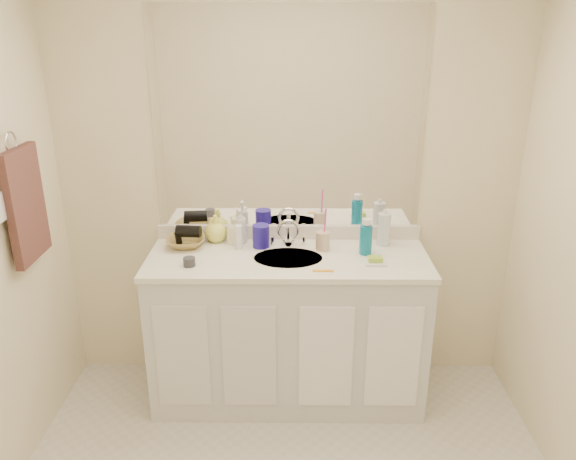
{
  "coord_description": "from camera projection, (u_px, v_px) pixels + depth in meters",
  "views": [
    {
      "loc": [
        0.02,
        -1.76,
        2.09
      ],
      "look_at": [
        0.0,
        0.97,
        1.05
      ],
      "focal_mm": 35.0,
      "sensor_mm": 36.0,
      "label": 1
    }
  ],
  "objects": [
    {
      "name": "hair_dryer",
      "position": [
        189.0,
        231.0,
        3.13
      ],
      "size": [
        0.14,
        0.08,
        0.07
      ],
      "primitive_type": "cylinder",
      "rotation": [
        0.0,
        1.57,
        -0.09
      ],
      "color": "black",
      "rests_on": "wicker_basket"
    },
    {
      "name": "faucet",
      "position": [
        288.0,
        236.0,
        3.16
      ],
      "size": [
        0.02,
        0.02,
        0.11
      ],
      "primitive_type": "cylinder",
      "color": "silver",
      "rests_on": "countertop"
    },
    {
      "name": "tan_cup",
      "position": [
        323.0,
        241.0,
        3.1
      ],
      "size": [
        0.08,
        0.08,
        0.1
      ],
      "primitive_type": "cylinder",
      "rotation": [
        0.0,
        0.0,
        0.06
      ],
      "color": "beige",
      "rests_on": "countertop"
    },
    {
      "name": "towel_ring",
      "position": [
        11.0,
        143.0,
        2.57
      ],
      "size": [
        0.01,
        0.11,
        0.11
      ],
      "primitive_type": "torus",
      "rotation": [
        0.0,
        1.57,
        0.0
      ],
      "color": "silver",
      "rests_on": "wall_left"
    },
    {
      "name": "vanity_cabinet",
      "position": [
        288.0,
        329.0,
        3.19
      ],
      "size": [
        1.5,
        0.55,
        0.85
      ],
      "primitive_type": "cube",
      "color": "silver",
      "rests_on": "floor"
    },
    {
      "name": "wall_back",
      "position": [
        288.0,
        185.0,
        3.17
      ],
      "size": [
        2.6,
        0.02,
        2.4
      ],
      "primitive_type": "cube",
      "color": "#F6E9C1",
      "rests_on": "floor"
    },
    {
      "name": "soap_bottle_yellow",
      "position": [
        216.0,
        228.0,
        3.2
      ],
      "size": [
        0.15,
        0.15,
        0.16
      ],
      "primitive_type": "imported",
      "rotation": [
        0.0,
        0.0,
        0.23
      ],
      "color": "#F7F960",
      "rests_on": "countertop"
    },
    {
      "name": "extra_white_bottle",
      "position": [
        239.0,
        237.0,
        3.1
      ],
      "size": [
        0.06,
        0.06,
        0.14
      ],
      "primitive_type": "cylinder",
      "rotation": [
        0.0,
        0.0,
        -0.41
      ],
      "color": "white",
      "rests_on": "countertop"
    },
    {
      "name": "green_soap",
      "position": [
        375.0,
        259.0,
        2.93
      ],
      "size": [
        0.08,
        0.06,
        0.03
      ],
      "primitive_type": "cube",
      "rotation": [
        0.0,
        0.0,
        0.05
      ],
      "color": "#92BF2E",
      "rests_on": "soap_dish"
    },
    {
      "name": "backsplash",
      "position": [
        288.0,
        232.0,
        3.26
      ],
      "size": [
        1.52,
        0.03,
        0.08
      ],
      "primitive_type": "cube",
      "color": "silver",
      "rests_on": "countertop"
    },
    {
      "name": "orange_comb",
      "position": [
        323.0,
        271.0,
        2.85
      ],
      "size": [
        0.11,
        0.03,
        0.0
      ],
      "primitive_type": "cube",
      "rotation": [
        0.0,
        0.0,
        -0.03
      ],
      "color": "#FAA41A",
      "rests_on": "countertop"
    },
    {
      "name": "blue_mug",
      "position": [
        261.0,
        236.0,
        3.13
      ],
      "size": [
        0.12,
        0.12,
        0.13
      ],
      "primitive_type": "cylinder",
      "rotation": [
        0.0,
        0.0,
        -0.35
      ],
      "color": "#1F1490",
      "rests_on": "countertop"
    },
    {
      "name": "sink_basin",
      "position": [
        288.0,
        260.0,
        3.01
      ],
      "size": [
        0.37,
        0.37,
        0.02
      ],
      "primitive_type": "cylinder",
      "color": "#B5AC9E",
      "rests_on": "countertop"
    },
    {
      "name": "countertop",
      "position": [
        288.0,
        259.0,
        3.03
      ],
      "size": [
        1.52,
        0.57,
        0.03
      ],
      "primitive_type": "cube",
      "color": "white",
      "rests_on": "vanity_cabinet"
    },
    {
      "name": "wicker_basket",
      "position": [
        186.0,
        242.0,
        3.15
      ],
      "size": [
        0.24,
        0.24,
        0.05
      ],
      "primitive_type": "imported",
      "rotation": [
        0.0,
        0.0,
        0.1
      ],
      "color": "olive",
      "rests_on": "countertop"
    },
    {
      "name": "mouthwash_bottle",
      "position": [
        366.0,
        240.0,
        3.03
      ],
      "size": [
        0.09,
        0.09,
        0.16
      ],
      "primitive_type": "cylinder",
      "rotation": [
        0.0,
        0.0,
        -0.39
      ],
      "color": "#0C6E92",
      "rests_on": "countertop"
    },
    {
      "name": "clear_pump_bottle",
      "position": [
        384.0,
        229.0,
        3.15
      ],
      "size": [
        0.08,
        0.08,
        0.19
      ],
      "primitive_type": "cylinder",
      "rotation": [
        0.0,
        0.0,
        0.19
      ],
      "color": "silver",
      "rests_on": "countertop"
    },
    {
      "name": "mirror",
      "position": [
        288.0,
        121.0,
        3.04
      ],
      "size": [
        1.48,
        0.01,
        1.2
      ],
      "primitive_type": "cube",
      "color": "white",
      "rests_on": "wall_back"
    },
    {
      "name": "soap_dish",
      "position": [
        375.0,
        262.0,
        2.94
      ],
      "size": [
        0.11,
        0.09,
        0.01
      ],
      "primitive_type": "cube",
      "rotation": [
        0.0,
        0.0,
        0.0
      ],
      "color": "white",
      "rests_on": "countertop"
    },
    {
      "name": "soap_bottle_white",
      "position": [
        240.0,
        226.0,
        3.18
      ],
      "size": [
        0.08,
        0.08,
        0.2
      ],
      "primitive_type": "imported",
      "rotation": [
        0.0,
        0.0,
        -0.03
      ],
      "color": "silver",
      "rests_on": "countertop"
    },
    {
      "name": "dark_jar",
      "position": [
        189.0,
        262.0,
        2.9
      ],
      "size": [
        0.08,
        0.08,
        0.04
      ],
      "primitive_type": "cylinder",
      "rotation": [
        0.0,
        0.0,
        -0.32
      ],
      "color": "#313137",
      "rests_on": "countertop"
    },
    {
      "name": "hand_towel",
      "position": [
        26.0,
        205.0,
        2.67
      ],
      "size": [
        0.04,
        0.32,
        0.55
      ],
      "primitive_type": "cube",
      "color": "#351E1C",
      "rests_on": "towel_ring"
    },
    {
      "name": "soap_bottle_cream",
      "position": [
        235.0,
        230.0,
        3.18
      ],
      "size": [
        0.09,
        0.09,
        0.15
      ],
      "primitive_type": "imported",
      "rotation": [
        0.0,
        0.0,
        -0.43
      ],
      "color": "#FCF6CE",
      "rests_on": "countertop"
    },
    {
      "name": "toothbrush",
      "position": [
        325.0,
        224.0,
        3.06
      ],
      "size": [
        0.02,
        0.04,
        0.19
      ],
      "primitive_type": "cylinder",
      "rotation": [
        0.14,
        0.0,
        0.29
      ],
      "color": "#F13FB4",
      "rests_on": "tan_cup"
    }
  ]
}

